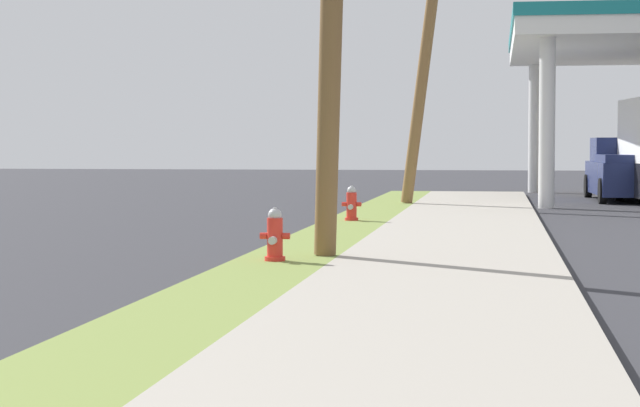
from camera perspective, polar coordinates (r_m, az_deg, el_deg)
The scene contains 4 objects.
fire_hydrant_second at distance 16.28m, azimuth -2.22°, elevation -1.67°, with size 0.42×0.38×0.74m.
fire_hydrant_third at distance 24.97m, azimuth 1.55°, elevation -0.09°, with size 0.42×0.37×0.74m.
utility_pole_background at distance 32.26m, azimuth 5.39°, elevation 8.96°, with size 2.12×1.26×9.92m.
truck_navy_at_forecourt at distance 37.64m, azimuth 14.72°, elevation 1.53°, with size 2.23×5.44×1.97m.
Camera 1 is at (3.68, -0.95, 1.74)m, focal length 65.53 mm.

